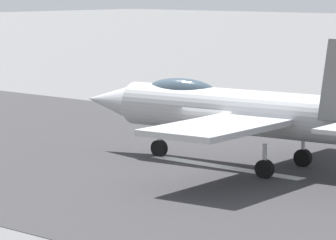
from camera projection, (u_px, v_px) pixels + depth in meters
name	position (u px, v px, depth m)	size (l,w,h in m)	color
ground_plane	(213.00, 166.00, 42.81)	(400.00, 400.00, 0.00)	slate
runway_strip	(213.00, 166.00, 42.79)	(240.00, 26.00, 0.02)	#363537
fighter_jet	(248.00, 111.00, 42.07)	(16.73, 14.08, 5.63)	#AAABAF
crew_person	(159.00, 108.00, 56.31)	(0.70, 0.36, 1.60)	#1E2338
marker_cone_mid	(287.00, 119.00, 55.72)	(0.44, 0.44, 0.55)	orange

